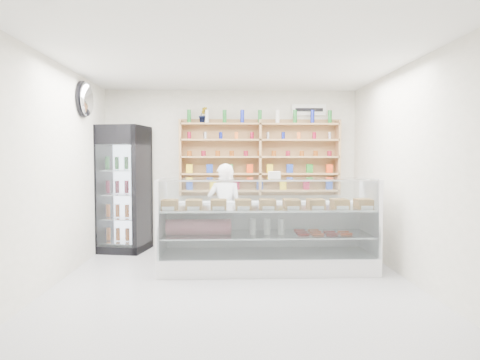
{
  "coord_description": "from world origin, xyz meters",
  "views": [
    {
      "loc": [
        -0.13,
        -5.25,
        1.59
      ],
      "look_at": [
        0.09,
        0.9,
        1.27
      ],
      "focal_mm": 32.0,
      "sensor_mm": 36.0,
      "label": 1
    }
  ],
  "objects": [
    {
      "name": "wall_shelving",
      "position": [
        0.5,
        2.34,
        1.59
      ],
      "size": [
        2.84,
        0.28,
        1.33
      ],
      "color": "#AB7750",
      "rests_on": "back_wall"
    },
    {
      "name": "potted_plant",
      "position": [
        -0.5,
        2.34,
        2.34
      ],
      "size": [
        0.17,
        0.15,
        0.28
      ],
      "primitive_type": "imported",
      "rotation": [
        0.0,
        0.0,
        0.17
      ],
      "color": "#1E6626",
      "rests_on": "wall_shelving"
    },
    {
      "name": "wall_sign",
      "position": [
        1.4,
        2.47,
        2.45
      ],
      "size": [
        0.62,
        0.03,
        0.2
      ],
      "primitive_type": "cube",
      "color": "white",
      "rests_on": "back_wall"
    },
    {
      "name": "room",
      "position": [
        0.0,
        0.0,
        1.4
      ],
      "size": [
        5.0,
        5.0,
        5.0
      ],
      "color": "#B3B3B8",
      "rests_on": "ground"
    },
    {
      "name": "shop_worker",
      "position": [
        -0.13,
        1.47,
        0.75
      ],
      "size": [
        0.55,
        0.37,
        1.5
      ],
      "primitive_type": "imported",
      "rotation": [
        0.0,
        0.0,
        3.12
      ],
      "color": "silver",
      "rests_on": "floor"
    },
    {
      "name": "drinks_cooler",
      "position": [
        -1.85,
        2.06,
        1.07
      ],
      "size": [
        0.89,
        0.88,
        2.12
      ],
      "rotation": [
        0.0,
        0.0,
        -0.2
      ],
      "color": "black",
      "rests_on": "floor"
    },
    {
      "name": "display_counter",
      "position": [
        0.46,
        0.7,
        0.36
      ],
      "size": [
        2.99,
        0.89,
        1.3
      ],
      "color": "white",
      "rests_on": "floor"
    },
    {
      "name": "security_mirror",
      "position": [
        -2.17,
        1.2,
        2.45
      ],
      "size": [
        0.15,
        0.5,
        0.5
      ],
      "primitive_type": "ellipsoid",
      "color": "silver",
      "rests_on": "left_wall"
    }
  ]
}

